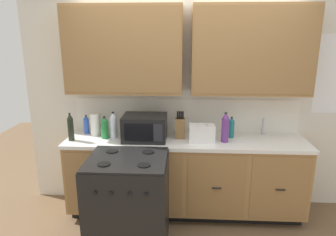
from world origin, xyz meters
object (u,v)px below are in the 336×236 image
(bottle_blue, at_px, (86,124))
(bottle_green, at_px, (105,128))
(paper_towel_roll, at_px, (95,124))
(bottle_clear, at_px, (113,125))
(bottle_violet, at_px, (225,128))
(stove_range, at_px, (129,203))
(bottle_teal, at_px, (231,127))
(toaster, at_px, (202,133))
(knife_block, at_px, (180,128))
(microwave, at_px, (145,128))
(bottle_dark, at_px, (71,127))

(bottle_blue, xyz_separation_m, bottle_green, (0.26, -0.16, 0.01))
(paper_towel_roll, height_order, bottle_clear, bottle_clear)
(bottle_blue, bearing_deg, bottle_violet, -7.58)
(bottle_green, bearing_deg, bottle_violet, -2.19)
(paper_towel_roll, height_order, bottle_violet, bottle_violet)
(stove_range, xyz_separation_m, bottle_clear, (-0.27, 0.63, 0.60))
(bottle_teal, bearing_deg, toaster, -154.27)
(paper_towel_roll, relative_size, bottle_green, 1.03)
(bottle_teal, bearing_deg, paper_towel_roll, -179.95)
(toaster, relative_size, paper_towel_roll, 1.08)
(bottle_blue, distance_m, bottle_green, 0.31)
(paper_towel_roll, xyz_separation_m, bottle_violet, (1.48, -0.16, 0.03))
(toaster, relative_size, bottle_blue, 1.25)
(paper_towel_roll, height_order, bottle_teal, paper_towel_roll)
(stove_range, relative_size, knife_block, 3.06)
(paper_towel_roll, distance_m, bottle_clear, 0.25)
(microwave, relative_size, toaster, 1.71)
(bottle_green, bearing_deg, stove_range, -59.27)
(knife_block, bearing_deg, microwave, -166.03)
(bottle_dark, bearing_deg, knife_block, 7.98)
(bottle_clear, bearing_deg, paper_towel_roll, 158.75)
(toaster, bearing_deg, bottle_teal, 25.73)
(microwave, bearing_deg, bottle_violet, -1.68)
(knife_block, distance_m, bottle_dark, 1.22)
(paper_towel_roll, relative_size, bottle_violet, 0.78)
(knife_block, relative_size, bottle_dark, 0.99)
(microwave, relative_size, paper_towel_roll, 1.85)
(knife_block, distance_m, bottle_teal, 0.58)
(toaster, distance_m, paper_towel_roll, 1.24)
(stove_range, bearing_deg, bottle_teal, 33.88)
(bottle_dark, relative_size, bottle_teal, 1.30)
(stove_range, bearing_deg, knife_block, 54.38)
(microwave, height_order, paper_towel_roll, microwave)
(bottle_blue, relative_size, bottle_teal, 0.93)
(toaster, distance_m, bottle_violet, 0.26)
(bottle_green, bearing_deg, microwave, -3.17)
(stove_range, distance_m, microwave, 0.84)
(bottle_clear, bearing_deg, stove_range, -66.93)
(bottle_green, bearing_deg, toaster, -2.89)
(microwave, distance_m, bottle_teal, 0.98)
(bottle_green, bearing_deg, paper_towel_roll, 142.27)
(bottle_clear, xyz_separation_m, bottle_teal, (1.34, 0.09, -0.03))
(paper_towel_roll, bearing_deg, knife_block, -2.09)
(knife_block, height_order, paper_towel_roll, knife_block)
(toaster, bearing_deg, bottle_blue, 170.89)
(knife_block, height_order, bottle_green, knife_block)
(stove_range, relative_size, bottle_green, 3.75)
(paper_towel_roll, distance_m, bottle_violet, 1.49)
(toaster, xyz_separation_m, bottle_teal, (0.34, 0.16, 0.02))
(paper_towel_roll, xyz_separation_m, bottle_teal, (1.57, 0.00, -0.01))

